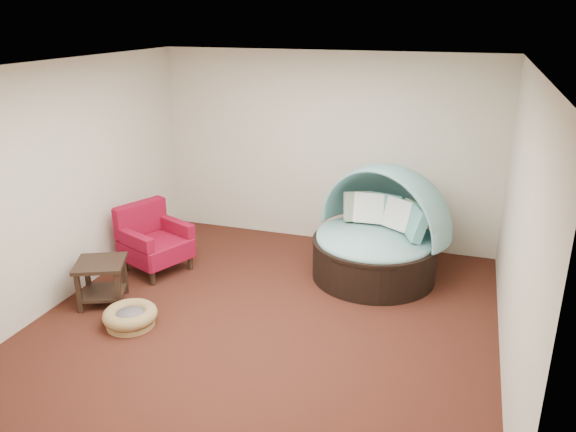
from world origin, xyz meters
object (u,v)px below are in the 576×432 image
(pet_basket, at_px, (130,316))
(red_armchair, at_px, (153,241))
(side_table, at_px, (102,276))
(canopy_daybed, at_px, (380,226))

(pet_basket, xyz_separation_m, red_armchair, (-0.50, 1.37, 0.31))
(red_armchair, xyz_separation_m, side_table, (-0.09, -1.02, -0.07))
(canopy_daybed, relative_size, red_armchair, 2.13)
(canopy_daybed, relative_size, pet_basket, 3.21)
(canopy_daybed, xyz_separation_m, pet_basket, (-2.39, -2.15, -0.58))
(canopy_daybed, xyz_separation_m, red_armchair, (-2.89, -0.77, -0.27))
(canopy_daybed, distance_m, pet_basket, 3.26)
(pet_basket, distance_m, red_armchair, 1.50)
(canopy_daybed, bearing_deg, side_table, -125.40)
(side_table, bearing_deg, pet_basket, -30.80)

